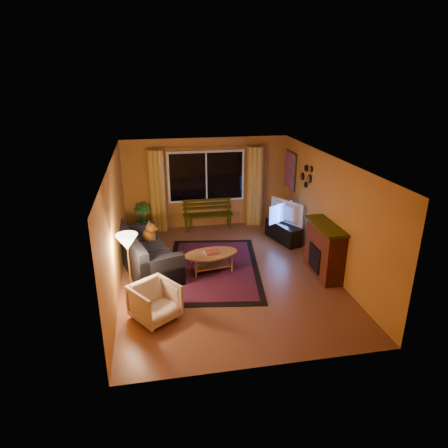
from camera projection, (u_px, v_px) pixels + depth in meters
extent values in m
cube|color=brown|center=(227.00, 274.00, 8.73)|extent=(4.50, 6.00, 0.02)
cube|color=white|center=(227.00, 160.00, 7.83)|extent=(4.50, 6.00, 0.02)
cube|color=#C47E31|center=(206.00, 183.00, 11.05)|extent=(4.50, 0.02, 2.50)
cube|color=#C47E31|center=(115.00, 227.00, 7.89)|extent=(0.02, 6.00, 2.50)
cube|color=#C47E31|center=(329.00, 213.00, 8.67)|extent=(0.02, 6.00, 2.50)
cube|color=black|center=(206.00, 177.00, 10.92)|extent=(2.00, 0.02, 1.30)
cylinder|color=#BF8C3F|center=(206.00, 148.00, 10.59)|extent=(3.20, 0.03, 0.03)
cylinder|color=gold|center=(157.00, 191.00, 10.74)|extent=(0.36, 0.36, 2.24)
cylinder|color=gold|center=(254.00, 187.00, 11.20)|extent=(0.36, 0.36, 2.24)
cube|color=#2F2D04|center=(208.00, 222.00, 11.18)|extent=(1.36, 0.40, 0.41)
imported|color=#235B1E|center=(143.00, 219.00, 10.72)|extent=(0.54, 0.54, 0.85)
cube|color=black|center=(147.00, 251.00, 8.79)|extent=(1.50, 2.34, 0.88)
imported|color=beige|center=(155.00, 300.00, 7.01)|extent=(0.98, 0.97, 0.74)
cylinder|color=#BF8C3F|center=(130.00, 270.00, 7.36)|extent=(0.28, 0.28, 1.41)
cube|color=maroon|center=(214.00, 268.00, 8.95)|extent=(2.45, 3.43, 0.02)
cylinder|color=#AC7340|center=(211.00, 262.00, 8.77)|extent=(1.37, 1.37, 0.43)
cube|color=black|center=(283.00, 232.00, 10.35)|extent=(0.69, 1.21, 0.48)
imported|color=black|center=(284.00, 212.00, 10.16)|extent=(0.65, 0.96, 0.60)
cube|color=maroon|center=(324.00, 251.00, 8.51)|extent=(0.40, 1.20, 1.10)
cube|color=#E14E2D|center=(290.00, 170.00, 10.77)|extent=(0.04, 0.76, 0.96)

